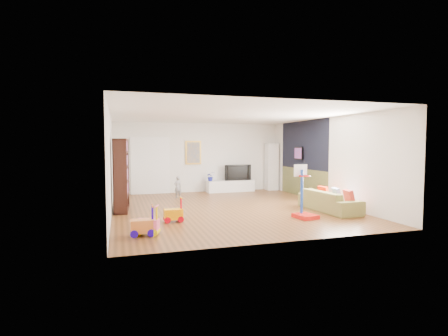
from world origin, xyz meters
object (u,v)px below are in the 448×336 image
object	(u,v)px
media_console	(230,186)
bookshelf	(121,175)
sofa	(329,201)
basketball_hoop	(306,191)

from	to	relation	value
media_console	bookshelf	xyz separation A→B (m)	(-4.16, -2.92, 0.78)
media_console	bookshelf	size ratio (longest dim) A/B	0.95
bookshelf	media_console	bearing A→B (deg)	38.77
sofa	media_console	bearing A→B (deg)	12.80
bookshelf	basketball_hoop	distance (m)	5.05
media_console	basketball_hoop	bearing A→B (deg)	-89.72
bookshelf	sofa	bearing A→B (deg)	-14.21
sofa	bookshelf	bearing A→B (deg)	68.57
media_console	bookshelf	distance (m)	5.14
media_console	sofa	distance (m)	4.90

